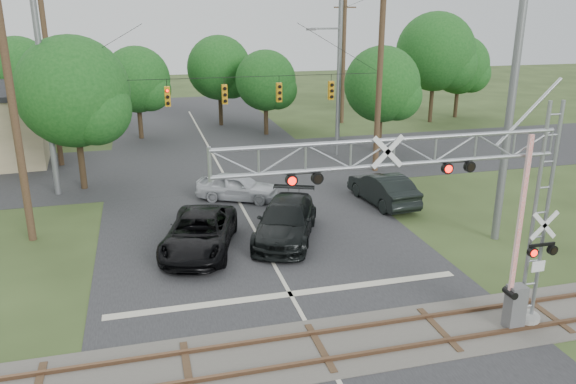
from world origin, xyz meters
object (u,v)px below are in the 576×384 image
object	(u,v)px
crossing_gantry	(453,202)
pickup_black	(199,233)
streetlight	(336,85)
traffic_signal_span	(241,86)
car_dark	(286,221)
sedan_silver	(237,186)

from	to	relation	value
crossing_gantry	pickup_black	size ratio (longest dim) A/B	1.82
streetlight	traffic_signal_span	bearing A→B (deg)	-149.54
traffic_signal_span	car_dark	size ratio (longest dim) A/B	3.31
crossing_gantry	streetlight	xyz separation A→B (m)	(4.37, 22.64, 0.43)
sedan_silver	car_dark	bearing A→B (deg)	-143.15
pickup_black	sedan_silver	distance (m)	6.83
crossing_gantry	traffic_signal_span	distance (m)	18.63
car_dark	pickup_black	bearing A→B (deg)	-151.87
traffic_signal_span	streetlight	distance (m)	8.47
crossing_gantry	traffic_signal_span	xyz separation A→B (m)	(-2.90, 18.36, 1.16)
sedan_silver	pickup_black	bearing A→B (deg)	-177.70
streetlight	crossing_gantry	bearing A→B (deg)	-100.93
crossing_gantry	sedan_silver	size ratio (longest dim) A/B	2.44
pickup_black	sedan_silver	size ratio (longest dim) A/B	1.34
traffic_signal_span	car_dark	xyz separation A→B (m)	(0.24, -9.36, -4.82)
traffic_signal_span	sedan_silver	world-z (taller)	traffic_signal_span
pickup_black	streetlight	bearing A→B (deg)	68.07
traffic_signal_span	pickup_black	world-z (taller)	traffic_signal_span
traffic_signal_span	streetlight	size ratio (longest dim) A/B	2.19
crossing_gantry	car_dark	size ratio (longest dim) A/B	1.82
crossing_gantry	car_dark	world-z (taller)	crossing_gantry
car_dark	streetlight	xyz separation A→B (m)	(7.04, 13.64, 4.09)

